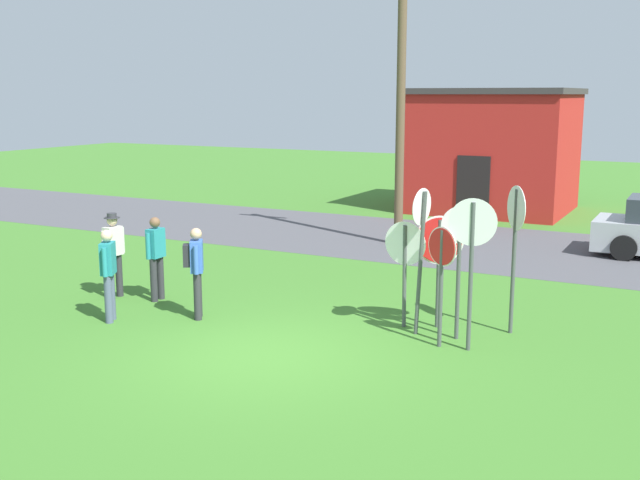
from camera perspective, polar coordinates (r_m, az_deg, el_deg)
ground_plane at (r=12.21m, az=-4.13°, el=-8.61°), size 80.00×80.00×0.00m
street_asphalt at (r=21.36m, az=10.50°, el=-0.28°), size 60.00×6.40×0.01m
building_background at (r=27.62m, az=12.87°, el=6.60°), size 5.41×4.88×4.27m
utility_pole at (r=20.68m, az=6.09°, el=11.15°), size 1.80×0.24×8.02m
stop_sign_leaning_right at (r=12.89m, az=7.57°, el=0.10°), size 0.20×0.63×2.54m
stop_sign_low_front at (r=13.42m, az=8.92°, el=-0.87°), size 0.78×0.39×2.00m
stop_sign_center_cluster at (r=13.37m, az=6.39°, el=-1.19°), size 0.78×0.11×1.90m
stop_sign_rear_right at (r=12.80m, az=10.39°, el=-0.86°), size 0.59×0.24×2.26m
stop_sign_rear_left at (r=12.21m, az=11.32°, el=-0.55°), size 0.74×0.18×2.48m
stop_sign_leaning_left at (r=13.27m, az=14.43°, el=0.49°), size 0.46×0.62×2.57m
stop_sign_far_back at (r=12.38m, az=9.09°, el=-2.01°), size 0.57×0.32×2.00m
person_in_blue at (r=14.05m, az=-9.30°, el=-1.96°), size 0.46×0.49×1.69m
person_near_signs at (r=15.45m, az=-12.19°, el=-1.02°), size 0.23×0.57×1.69m
person_in_dark_shirt at (r=15.86m, az=-15.22°, el=-0.73°), size 0.31×0.57×1.74m
person_holding_notes at (r=14.22m, az=-15.58°, el=-2.20°), size 0.37×0.51×1.69m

